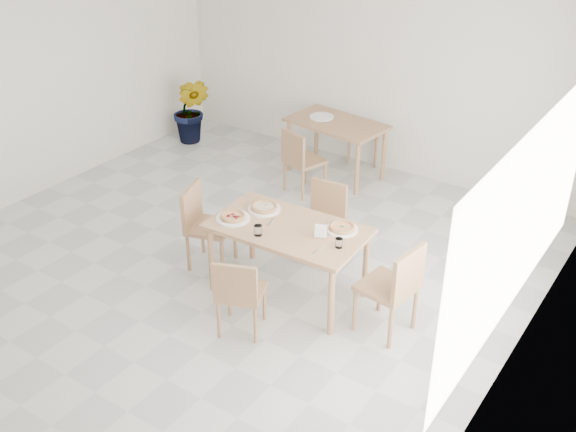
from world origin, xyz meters
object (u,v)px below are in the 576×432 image
Objects in this scene: chair_south at (239,291)px; chair_east at (396,284)px; chair_back_s at (300,158)px; chair_west at (203,221)px; plate_margherita at (342,229)px; napkin_holder at (320,232)px; main_table at (288,235)px; potted_plant at (191,110)px; tumbler_a at (258,230)px; second_table at (336,129)px; pizza_margherita at (342,227)px; plate_empty at (322,117)px; plate_mushroom at (264,209)px; plate_pepperoni at (233,218)px; chair_back_n at (370,122)px; chair_north at (324,215)px; tumbler_b at (339,243)px; pizza_pepperoni at (233,216)px; pizza_mushroom at (264,207)px.

chair_east is at bearing -167.48° from chair_south.
chair_west is at bearing 109.97° from chair_back_s.
plate_margherita is 2.35× the size of napkin_holder.
main_table is 1.65× the size of chair_east.
potted_plant is (-2.33, 2.43, -0.02)m from chair_west.
plate_margherita is 3.01× the size of tumbler_a.
napkin_holder is 0.10× the size of second_table.
main_table is 5.00× the size of pizza_margherita.
chair_west is 2.71m from plate_empty.
chair_back_s is (-0.72, 1.73, -0.26)m from plate_mushroom.
main_table is 1.12× the size of second_table.
plate_mushroom is 0.35m from plate_pepperoni.
napkin_holder is (0.35, 0.78, 0.35)m from chair_south.
plate_mushroom is at bearing -89.45° from chair_south.
chair_east reaches higher than pizza_margherita.
chair_east is at bearing 157.99° from chair_back_s.
plate_margherita is 0.33× the size of chair_back_n.
chair_west is at bearing 165.36° from tumbler_a.
second_table is at bearing -78.27° from chair_back_s.
chair_north is 2.56× the size of plate_pepperoni.
chair_back_n is (-1.51, 3.40, -0.26)m from tumbler_b.
chair_east reaches higher than tumbler_a.
chair_south is 0.80× the size of potted_plant.
chair_back_s is at bearing 106.00° from plate_pepperoni.
chair_east reaches higher than plate_margherita.
chair_east is at bearing 6.74° from pizza_pepperoni.
chair_back_n is 0.83m from plate_empty.
main_table is 0.43m from pizza_mushroom.
plate_margherita is at bearing -54.37° from plate_empty.
pizza_mushroom reaches higher than plate_mushroom.
chair_west is 1.92m from chair_back_s.
potted_plant is at bearing 148.30° from tumbler_b.
plate_margherita is 0.84m from pizza_mushroom.
pizza_margherita is at bearing -29.51° from potted_plant.
plate_pepperoni is 1.31× the size of pizza_pepperoni.
chair_west is (-0.94, -0.84, 0.03)m from chair_north.
chair_north is 1.48m from chair_back_s.
chair_back_s is (-1.11, 2.64, 0.03)m from chair_south.
pizza_pepperoni is 0.25× the size of potted_plant.
tumbler_a is 0.76m from tumbler_b.
tumbler_b is at bearing -64.44° from plate_margherita.
chair_south reaches higher than main_table.
chair_back_s is at bearing 117.85° from main_table.
chair_back_n is (-1.38, 3.13, -0.25)m from pizza_margherita.
chair_east is at bearing -47.45° from plate_empty.
plate_mushroom is 0.99m from tumbler_b.
plate_mushroom is (-0.39, 0.92, 0.30)m from chair_south.
chair_west reaches higher than napkin_holder.
chair_east is at bearing -1.91° from main_table.
plate_margherita is 2.80m from second_table.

